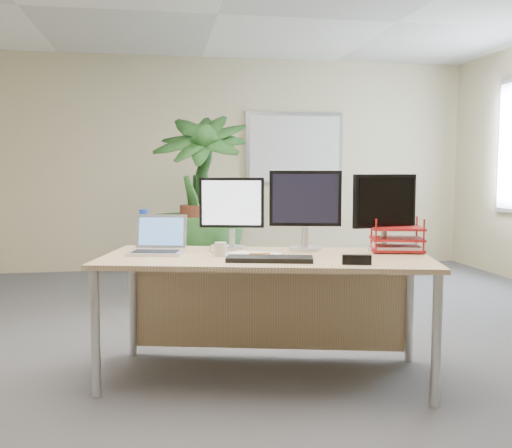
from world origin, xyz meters
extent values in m
plane|color=#4D4D53|center=(0.00, 0.00, 0.00)|extent=(8.00, 8.00, 0.00)
cube|color=beige|center=(0.00, 4.00, 1.35)|extent=(7.00, 0.04, 2.70)
cube|color=#ABABB0|center=(1.20, 3.97, 1.55)|extent=(1.30, 0.03, 0.95)
cube|color=silver|center=(1.20, 3.95, 1.55)|extent=(1.20, 0.01, 0.85)
cube|color=tan|center=(0.07, -0.03, 0.74)|extent=(2.11, 1.27, 0.03)
cube|color=tan|center=(0.16, 0.35, 0.36)|extent=(1.82, 0.46, 0.61)
cylinder|color=silver|center=(-0.92, -0.16, 0.36)|extent=(0.05, 0.05, 0.73)
cylinder|color=silver|center=(0.89, -0.60, 0.36)|extent=(0.05, 0.05, 0.73)
cylinder|color=silver|center=(-0.75, 0.55, 0.36)|extent=(0.05, 0.05, 0.73)
cylinder|color=silver|center=(1.07, 0.11, 0.36)|extent=(0.05, 0.05, 0.73)
imported|color=#143815|center=(-0.16, 2.33, 0.75)|extent=(1.05, 1.05, 1.50)
cylinder|color=silver|center=(-0.09, 0.30, 0.77)|extent=(0.19, 0.19, 0.02)
cylinder|color=silver|center=(-0.09, 0.30, 0.83)|extent=(0.04, 0.04, 0.11)
cube|color=black|center=(-0.09, 0.30, 1.06)|extent=(0.42, 0.14, 0.32)
cube|color=white|center=(-0.10, 0.28, 1.06)|extent=(0.37, 0.09, 0.29)
cylinder|color=silver|center=(0.37, 0.18, 0.77)|extent=(0.21, 0.21, 0.02)
cylinder|color=silver|center=(0.37, 0.18, 0.84)|extent=(0.04, 0.04, 0.13)
cube|color=black|center=(0.37, 0.18, 1.09)|extent=(0.46, 0.15, 0.36)
cube|color=black|center=(0.36, 0.15, 1.09)|extent=(0.41, 0.10, 0.31)
cylinder|color=silver|center=(0.86, 0.06, 0.77)|extent=(0.20, 0.20, 0.02)
cylinder|color=silver|center=(0.86, 0.06, 0.84)|extent=(0.04, 0.04, 0.12)
cube|color=black|center=(0.86, 0.06, 1.07)|extent=(0.44, 0.12, 0.34)
cube|color=black|center=(0.86, 0.04, 1.07)|extent=(0.39, 0.08, 0.30)
cube|color=silver|center=(-0.58, 0.16, 0.76)|extent=(0.37, 0.30, 0.02)
cube|color=black|center=(-0.58, 0.15, 0.77)|extent=(0.30, 0.21, 0.00)
cube|color=silver|center=(-0.55, 0.29, 0.88)|extent=(0.33, 0.13, 0.21)
cube|color=#4F81CB|center=(-0.55, 0.29, 0.88)|extent=(0.29, 0.11, 0.17)
cube|color=black|center=(0.06, -0.23, 0.77)|extent=(0.51, 0.27, 0.03)
cylinder|color=silver|center=(-0.20, 0.01, 0.80)|extent=(0.07, 0.07, 0.08)
torus|color=silver|center=(-0.24, 0.01, 0.80)|extent=(0.06, 0.02, 0.06)
cube|color=white|center=(0.00, -0.02, 0.76)|extent=(0.37, 0.34, 0.01)
cylinder|color=orange|center=(0.03, -0.04, 0.77)|extent=(0.13, 0.02, 0.01)
cylinder|color=#F7FF1A|center=(0.25, -0.14, 0.76)|extent=(0.12, 0.04, 0.02)
cylinder|color=silver|center=(-0.66, 0.48, 0.86)|extent=(0.06, 0.06, 0.20)
cylinder|color=blue|center=(-0.66, 0.48, 0.98)|extent=(0.06, 0.06, 0.05)
cylinder|color=blue|center=(-0.66, 0.48, 0.87)|extent=(0.07, 0.07, 0.06)
cube|color=#A61415|center=(0.92, 0.01, 0.77)|extent=(0.37, 0.31, 0.01)
cube|color=#A61415|center=(0.92, 0.01, 0.84)|extent=(0.37, 0.31, 0.01)
cube|color=#A61415|center=(0.92, 0.01, 0.91)|extent=(0.37, 0.31, 0.01)
cube|color=white|center=(0.92, 0.01, 0.78)|extent=(0.33, 0.27, 0.02)
cube|color=black|center=(0.50, -0.42, 0.78)|extent=(0.16, 0.08, 0.05)
camera|label=1|loc=(-0.55, -3.37, 1.27)|focal=40.00mm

